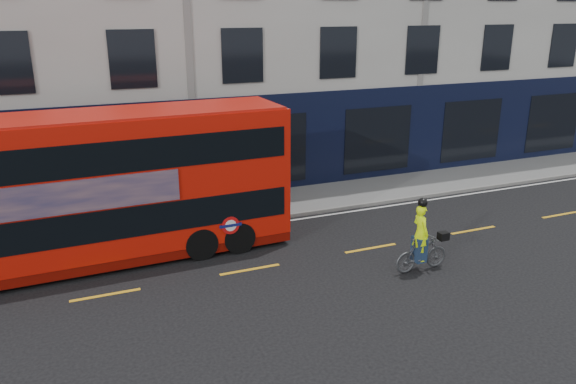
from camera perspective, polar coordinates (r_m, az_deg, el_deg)
ground at (r=15.11m, az=-2.04°, el=-10.20°), size 120.00×120.00×0.00m
pavement at (r=20.79m, az=-8.29°, el=-2.06°), size 60.00×3.00×0.12m
kerb at (r=19.43m, az=-7.19°, el=-3.46°), size 60.00×0.12×0.13m
building_terrace at (r=25.85m, az=-12.81°, el=18.43°), size 50.00×10.07×15.00m
road_edge_line at (r=19.18m, az=-6.94°, el=-3.94°), size 58.00×0.10×0.01m
lane_dashes at (r=16.37m, az=-3.89°, el=-7.87°), size 58.00×0.12×0.01m
bus at (r=17.04m, az=-18.32°, el=0.45°), size 11.01×2.80×4.41m
cyclist at (r=16.44m, az=13.40°, el=-5.42°), size 1.72×0.60×2.21m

